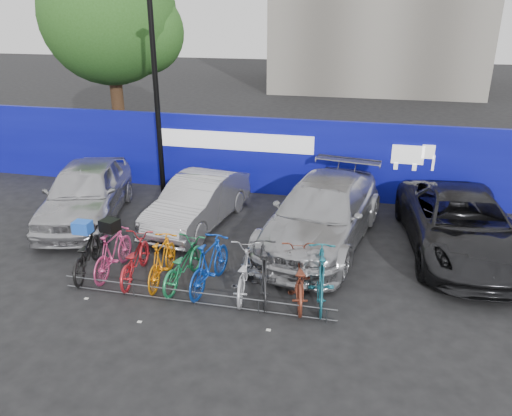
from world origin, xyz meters
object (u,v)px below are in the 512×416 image
(lamppost, at_px, (156,87))
(bike_7, at_px, (264,271))
(car_2, at_px, (322,213))
(bike_6, at_px, (243,272))
(tree, at_px, (115,19))
(bike_5, at_px, (210,264))
(bike_0, at_px, (86,253))
(bike_4, at_px, (183,264))
(bike_1, at_px, (113,252))
(bike_8, at_px, (298,276))
(bike_3, at_px, (162,260))
(bike_9, at_px, (321,276))
(bike_2, at_px, (134,259))
(car_1, at_px, (198,201))
(car_0, at_px, (86,192))
(bike_rack, at_px, (194,297))
(car_3, at_px, (461,224))

(lamppost, relative_size, bike_7, 3.36)
(car_2, xyz_separation_m, bike_6, (-1.30, -2.74, -0.32))
(tree, relative_size, bike_5, 4.26)
(lamppost, distance_m, bike_0, 6.00)
(bike_4, height_order, bike_5, bike_5)
(bike_4, height_order, bike_6, bike_6)
(lamppost, height_order, bike_7, lamppost)
(bike_1, bearing_deg, bike_7, 177.76)
(lamppost, xyz_separation_m, bike_8, (5.15, -5.29, -2.77))
(car_2, distance_m, bike_8, 2.74)
(bike_5, distance_m, bike_7, 1.14)
(bike_4, bearing_deg, bike_8, -174.48)
(bike_3, distance_m, bike_9, 3.36)
(bike_1, bearing_deg, car_2, -148.54)
(bike_2, bearing_deg, car_1, -103.91)
(bike_7, distance_m, bike_9, 1.15)
(car_0, distance_m, bike_1, 3.43)
(bike_7, bearing_deg, bike_6, -15.06)
(car_2, distance_m, bike_5, 3.40)
(bike_0, distance_m, bike_8, 4.69)
(tree, height_order, bike_9, tree)
(bike_0, bearing_deg, bike_7, 165.76)
(bike_7, height_order, bike_9, bike_9)
(car_1, height_order, bike_0, car_1)
(bike_1, height_order, bike_7, bike_7)
(bike_5, height_order, bike_8, bike_5)
(car_1, relative_size, bike_6, 2.28)
(car_0, bearing_deg, bike_0, -75.69)
(bike_1, distance_m, bike_5, 2.24)
(bike_0, relative_size, bike_2, 1.05)
(car_0, relative_size, car_1, 1.17)
(bike_3, distance_m, bike_6, 1.78)
(lamppost, bearing_deg, tree, 127.51)
(bike_0, bearing_deg, car_2, -164.62)
(car_1, height_order, bike_6, car_1)
(tree, xyz_separation_m, bike_rack, (6.77, -10.66, -4.91))
(car_2, xyz_separation_m, bike_3, (-3.08, -2.72, -0.28))
(car_3, bearing_deg, bike_0, -166.37)
(car_1, relative_size, bike_7, 2.21)
(car_3, bearing_deg, bike_9, -141.74)
(car_0, distance_m, car_3, 9.70)
(car_3, bearing_deg, bike_7, -150.73)
(tree, bearing_deg, lamppost, -52.49)
(tree, height_order, car_2, tree)
(bike_9, bearing_deg, bike_8, -7.75)
(car_2, relative_size, bike_4, 3.07)
(bike_3, bearing_deg, car_0, -42.57)
(bike_3, relative_size, bike_8, 0.89)
(bike_0, bearing_deg, bike_4, 166.88)
(bike_7, bearing_deg, car_2, -122.39)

